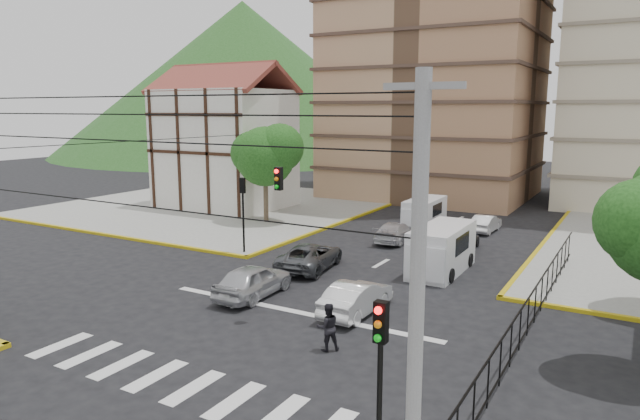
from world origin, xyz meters
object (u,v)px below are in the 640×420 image
Objects in this scene: car_white_front_right at (356,297)px; traffic_light_se at (380,366)px; van_right_lane at (440,251)px; traffic_light_nw at (243,202)px; van_left_lane at (423,214)px; pedestrian_crosswalk at (328,327)px; car_silver_front_left at (253,280)px.

traffic_light_se is at bearing 119.63° from car_white_front_right.
van_right_lane is at bearing 104.05° from traffic_light_se.
traffic_light_nw is (-15.60, 15.60, 0.00)m from traffic_light_se.
van_right_lane is at bearing -97.37° from car_white_front_right.
traffic_light_nw reaches higher than van_right_lane.
van_left_lane reaches higher than pedestrian_crosswalk.
traffic_light_nw is 11.53m from van_right_lane.
car_silver_front_left is at bearing -127.78° from van_right_lane.
van_left_lane is 18.14m from car_white_front_right.
van_right_lane is 11.35m from pedestrian_crosswalk.
pedestrian_crosswalk reaches higher than car_silver_front_left.
van_left_lane is at bearing 114.19° from van_right_lane.
traffic_light_nw reaches higher than car_silver_front_left.
traffic_light_nw is 11.75m from car_white_front_right.
van_right_lane reaches higher than car_white_front_right.
van_left_lane is (6.60, 12.28, -2.08)m from traffic_light_nw.
traffic_light_se reaches higher than pedestrian_crosswalk.
car_silver_front_left is at bearing -95.50° from van_left_lane.
traffic_light_nw is at bearing -85.41° from pedestrian_crosswalk.
van_right_lane reaches higher than pedestrian_crosswalk.
traffic_light_nw is 14.10m from van_left_lane.
van_left_lane is at bearing 107.89° from traffic_light_se.
traffic_light_se is at bearing -45.00° from traffic_light_nw.
traffic_light_nw is 1.03× the size of car_white_front_right.
van_right_lane is 3.13× the size of pedestrian_crosswalk.
car_white_front_right is (10.09, -5.52, -2.41)m from traffic_light_nw.
car_silver_front_left is 2.59× the size of pedestrian_crosswalk.
van_right_lane reaches higher than van_left_lane.
van_right_lane is 1.15× the size of van_left_lane.
van_right_lane is 11.24m from van_left_lane.
van_right_lane is at bearing -129.63° from car_silver_front_left.
van_right_lane is at bearing -66.46° from van_left_lane.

